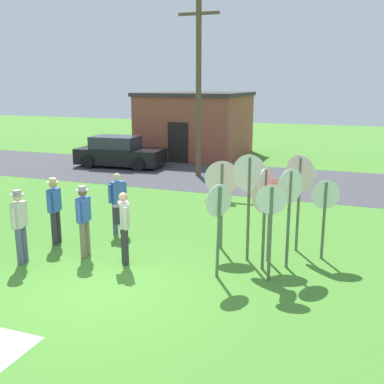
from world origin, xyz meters
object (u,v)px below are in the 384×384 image
object	(u,v)px
stop_sign_far_back	(249,188)
stop_sign_rear_left	(270,205)
stop_sign_leaning_right	(219,215)
person_in_teal	(55,207)
person_in_dark_shirt	(118,199)
stop_sign_rear_right	(271,218)
utility_pole	(199,86)
person_with_sunhat	(20,222)
person_on_left	(84,217)
stop_sign_tallest	(222,189)
stop_sign_nearest	(325,206)
stop_sign_center_cluster	(289,201)
stop_sign_leaning_left	(300,185)
person_holding_notes	(123,223)
stop_sign_low_front	(265,203)
parked_car_on_street	(119,153)

from	to	relation	value
stop_sign_far_back	stop_sign_rear_left	distance (m)	0.62
stop_sign_leaning_right	person_in_teal	size ratio (longest dim) A/B	1.18
stop_sign_far_back	person_in_dark_shirt	size ratio (longest dim) A/B	1.49
stop_sign_rear_right	stop_sign_rear_left	xyz separation A→B (m)	(-0.22, 1.06, -0.02)
utility_pole	person_in_teal	distance (m)	10.19
stop_sign_rear_right	person_in_teal	bearing A→B (deg)	176.44
person_with_sunhat	stop_sign_far_back	bearing A→B (deg)	22.55
person_on_left	person_in_dark_shirt	world-z (taller)	person_on_left
stop_sign_tallest	stop_sign_rear_left	size ratio (longest dim) A/B	1.12
stop_sign_nearest	stop_sign_rear_right	xyz separation A→B (m)	(-0.94, -1.68, 0.10)
stop_sign_far_back	person_in_teal	world-z (taller)	stop_sign_far_back
stop_sign_center_cluster	stop_sign_leaning_left	xyz separation A→B (m)	(0.06, 1.19, 0.11)
utility_pole	stop_sign_center_cluster	distance (m)	10.99
person_in_teal	person_holding_notes	world-z (taller)	person_in_teal
utility_pole	stop_sign_low_front	world-z (taller)	utility_pole
stop_sign_far_back	person_on_left	xyz separation A→B (m)	(-3.73, -1.12, -0.77)
stop_sign_nearest	stop_sign_tallest	size ratio (longest dim) A/B	0.85
person_in_dark_shirt	person_holding_notes	distance (m)	2.31
utility_pole	stop_sign_far_back	bearing A→B (deg)	-63.80
utility_pole	person_in_dark_shirt	distance (m)	8.91
person_in_dark_shirt	person_holding_notes	bearing A→B (deg)	-57.66
stop_sign_tallest	person_on_left	bearing A→B (deg)	-150.75
parked_car_on_street	stop_sign_rear_left	bearing A→B (deg)	-46.17
stop_sign_nearest	stop_sign_leaning_left	size ratio (longest dim) A/B	0.79
stop_sign_far_back	person_holding_notes	distance (m)	2.99
stop_sign_low_front	stop_sign_rear_right	world-z (taller)	stop_sign_low_front
stop_sign_tallest	stop_sign_rear_left	bearing A→B (deg)	-18.65
stop_sign_leaning_right	person_in_dark_shirt	size ratio (longest dim) A/B	1.22
stop_sign_leaning_right	stop_sign_rear_left	bearing A→B (deg)	57.06
utility_pole	stop_sign_rear_right	xyz separation A→B (m)	(5.18, -10.09, -2.54)
utility_pole	stop_sign_low_front	size ratio (longest dim) A/B	3.23
stop_sign_leaning_left	stop_sign_nearest	bearing A→B (deg)	-27.96
stop_sign_low_front	stop_sign_rear_right	distance (m)	0.61
stop_sign_tallest	person_on_left	size ratio (longest dim) A/B	1.29
person_in_teal	person_holding_notes	bearing A→B (deg)	-14.25
stop_sign_rear_right	person_on_left	bearing A→B (deg)	-178.19
person_in_dark_shirt	person_on_left	bearing A→B (deg)	-86.04
parked_car_on_street	person_in_teal	distance (m)	11.25
stop_sign_tallest	stop_sign_rear_left	world-z (taller)	stop_sign_tallest
person_in_teal	stop_sign_rear_right	bearing A→B (deg)	-3.56
parked_car_on_street	person_in_teal	world-z (taller)	person_in_teal
stop_sign_leaning_right	stop_sign_rear_left	size ratio (longest dim) A/B	1.03
utility_pole	stop_sign_tallest	bearing A→B (deg)	-66.85
utility_pole	stop_sign_nearest	xyz separation A→B (m)	(6.12, -8.41, -2.64)
stop_sign_leaning_right	person_in_teal	distance (m)	4.62
stop_sign_tallest	stop_sign_leaning_left	size ratio (longest dim) A/B	0.93
utility_pole	person_with_sunhat	world-z (taller)	utility_pole
stop_sign_rear_left	stop_sign_nearest	bearing A→B (deg)	27.92
person_holding_notes	stop_sign_far_back	bearing A→B (deg)	24.91
stop_sign_nearest	stop_sign_far_back	distance (m)	1.84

